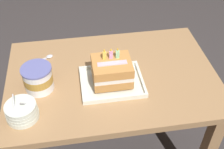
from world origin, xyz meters
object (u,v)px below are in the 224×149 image
object	(u,v)px
birthday_cake	(112,71)
serving_spoon_near_tray	(46,58)
ice_cream_tub	(38,78)
bowl_stack	(22,111)
foil_tray	(112,82)

from	to	relation	value
birthday_cake	serving_spoon_near_tray	xyz separation A→B (m)	(-0.31, 0.24, -0.07)
serving_spoon_near_tray	ice_cream_tub	bearing A→B (deg)	-97.02
serving_spoon_near_tray	bowl_stack	bearing A→B (deg)	-103.57
foil_tray	ice_cream_tub	world-z (taller)	ice_cream_tub
bowl_stack	ice_cream_tub	world-z (taller)	same
serving_spoon_near_tray	foil_tray	bearing A→B (deg)	-37.76
foil_tray	serving_spoon_near_tray	size ratio (longest dim) A/B	1.93
bowl_stack	ice_cream_tub	xyz separation A→B (m)	(0.07, 0.17, 0.03)
birthday_cake	bowl_stack	distance (m)	0.43
bowl_stack	birthday_cake	bearing A→B (deg)	19.59
bowl_stack	ice_cream_tub	size ratio (longest dim) A/B	0.99
foil_tray	serving_spoon_near_tray	world-z (taller)	foil_tray
birthday_cake	serving_spoon_near_tray	size ratio (longest dim) A/B	1.16
foil_tray	birthday_cake	size ratio (longest dim) A/B	1.66
bowl_stack	serving_spoon_near_tray	bearing A→B (deg)	76.43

